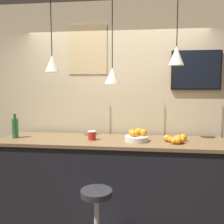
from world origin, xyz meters
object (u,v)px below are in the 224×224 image
fruit_bowl (137,137)px  spread_jar (92,135)px  bar_stool (97,217)px  mounted_tv (196,70)px  juice_bottle (15,128)px

fruit_bowl → spread_jar: bearing=-179.3°
bar_stool → spread_jar: size_ratio=6.18×
bar_stool → mounted_tv: size_ratio=1.09×
spread_jar → fruit_bowl: bearing=0.7°
spread_jar → mounted_tv: size_ratio=0.18×
juice_bottle → mounted_tv: 2.50m
fruit_bowl → mounted_tv: (0.77, 0.46, 0.83)m
spread_jar → mounted_tv: (1.33, 0.47, 0.82)m
bar_stool → spread_jar: spread_jar is taller
bar_stool → fruit_bowl: fruit_bowl is taller
juice_bottle → spread_jar: 1.02m
fruit_bowl → mounted_tv: size_ratio=0.44×
fruit_bowl → juice_bottle: (-1.57, -0.01, 0.08)m
fruit_bowl → juice_bottle: bearing=-179.8°
fruit_bowl → bar_stool: bearing=-120.6°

